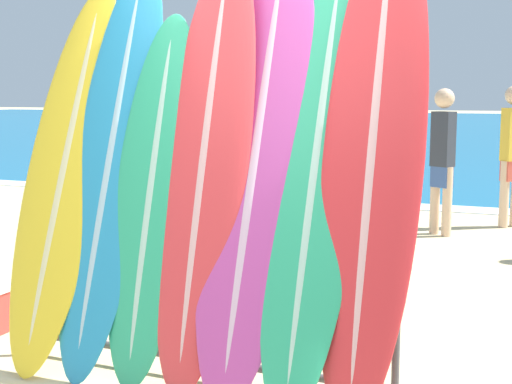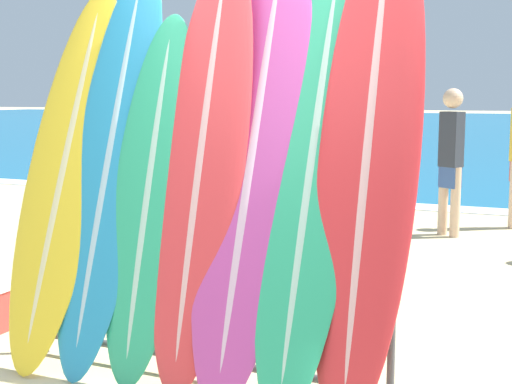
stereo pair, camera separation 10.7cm
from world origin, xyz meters
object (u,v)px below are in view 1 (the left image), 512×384
object	(u,v)px
surfboard_slot_1	(112,161)
person_far_right	(443,156)
person_far_left	(381,170)
person_near_water	(512,151)
surfboard_rack	(201,292)
surfboard_slot_4	(256,160)
surfboard_slot_3	(206,163)
surfboard_slot_2	(153,196)
surfboard_slot_6	(373,156)
surfboard_slot_0	(66,171)
surfboard_slot_5	(316,171)

from	to	relation	value
surfboard_slot_1	person_far_right	bearing A→B (deg)	75.44
person_far_left	person_near_water	bearing A→B (deg)	-26.72
person_near_water	person_far_left	size ratio (longest dim) A/B	1.10
surfboard_rack	surfboard_slot_4	distance (m)	0.80
surfboard_slot_3	surfboard_slot_2	bearing A→B (deg)	-170.61
person_near_water	surfboard_slot_3	bearing A→B (deg)	-148.90
surfboard_slot_3	person_near_water	xyz separation A→B (m)	(1.33, 5.67, -0.29)
surfboard_slot_3	surfboard_slot_6	bearing A→B (deg)	1.70
surfboard_slot_4	person_near_water	world-z (taller)	surfboard_slot_4
surfboard_slot_3	person_far_right	xyz separation A→B (m)	(0.62, 4.82, -0.31)
surfboard_rack	surfboard_slot_6	size ratio (longest dim) A/B	0.86
surfboard_rack	person_far_left	bearing A→B (deg)	86.96
person_near_water	surfboard_slot_0	bearing A→B (deg)	-157.52
surfboard_slot_3	surfboard_slot_5	distance (m)	0.62
surfboard_slot_6	surfboard_slot_2	bearing A→B (deg)	-176.35
surfboard_slot_1	person_near_water	world-z (taller)	surfboard_slot_1
surfboard_slot_5	person_far_left	bearing A→B (deg)	97.05
surfboard_slot_2	surfboard_slot_6	xyz separation A→B (m)	(1.23, 0.08, 0.26)
surfboard_slot_2	surfboard_slot_4	size ratio (longest dim) A/B	0.83
surfboard_slot_0	surfboard_slot_1	distance (m)	0.32
surfboard_rack	surfboard_slot_1	xyz separation A→B (m)	(-0.61, 0.07, 0.71)
surfboard_slot_6	person_near_water	world-z (taller)	surfboard_slot_6
surfboard_slot_6	person_far_right	world-z (taller)	surfboard_slot_6
surfboard_slot_4	surfboard_slot_3	bearing A→B (deg)	-170.95
surfboard_slot_1	surfboard_rack	bearing A→B (deg)	-6.58
surfboard_slot_0	surfboard_slot_3	distance (m)	0.94
surfboard_slot_2	person_far_left	xyz separation A→B (m)	(0.49, 3.64, -0.19)
surfboard_rack	person_far_left	distance (m)	3.66
surfboard_slot_0	person_far_right	bearing A→B (deg)	72.06
surfboard_slot_2	surfboard_slot_3	xyz separation A→B (m)	(0.31, 0.05, 0.19)
surfboard_slot_1	surfboard_slot_6	xyz separation A→B (m)	(1.55, 0.00, 0.08)
surfboard_slot_6	person_far_left	size ratio (longest dim) A/B	1.66
surfboard_slot_0	surfboard_slot_2	distance (m)	0.64
surfboard_slot_0	person_near_water	size ratio (longest dim) A/B	1.33
surfboard_slot_0	surfboard_rack	bearing A→B (deg)	-3.21
surfboard_rack	surfboard_slot_5	bearing A→B (deg)	6.91
surfboard_rack	person_far_right	world-z (taller)	person_far_right
person_far_left	surfboard_slot_0	bearing A→B (deg)	164.87
surfboard_slot_6	person_far_right	bearing A→B (deg)	93.59
surfboard_slot_4	person_near_water	xyz separation A→B (m)	(1.05, 5.62, -0.31)
surfboard_slot_1	surfboard_slot_5	bearing A→B (deg)	0.28
surfboard_slot_0	surfboard_slot_1	world-z (taller)	surfboard_slot_1
surfboard_slot_0	person_far_right	xyz separation A→B (m)	(1.56, 4.81, -0.23)
surfboard_slot_6	surfboard_slot_0	bearing A→B (deg)	-179.32
surfboard_slot_4	person_near_water	bearing A→B (deg)	79.45
person_far_right	surfboard_slot_2	bearing A→B (deg)	-70.45
surfboard_slot_3	surfboard_slot_0	bearing A→B (deg)	179.67
surfboard_slot_3	person_far_left	world-z (taller)	surfboard_slot_3
surfboard_slot_5	surfboard_slot_0	bearing A→B (deg)	-179.08
surfboard_slot_6	surfboard_slot_4	bearing A→B (deg)	178.43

